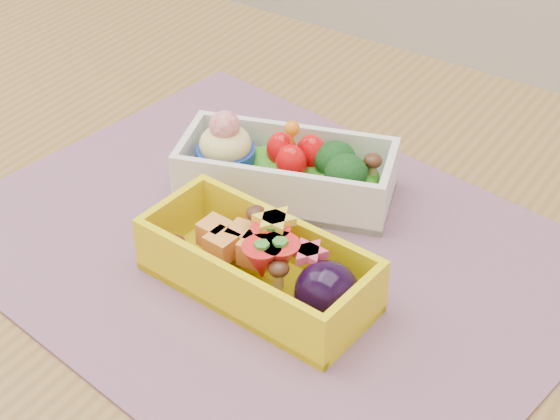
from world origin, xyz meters
The scene contains 4 objects.
table centered at (0.00, 0.00, 0.65)m, with size 1.20×0.80×0.75m.
placemat centered at (-0.02, 0.03, 0.75)m, with size 0.47×0.36×0.00m, color #8A5F71.
bento_white centered at (-0.05, 0.10, 0.78)m, with size 0.19×0.13×0.07m.
bento_yellow centered at (0.00, -0.01, 0.78)m, with size 0.18×0.09×0.06m.
Camera 1 is at (0.29, -0.42, 1.20)m, focal length 58.41 mm.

